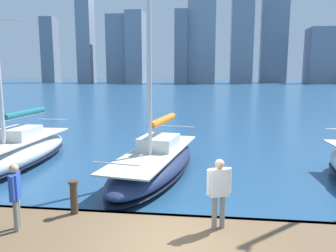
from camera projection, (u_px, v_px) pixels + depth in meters
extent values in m
cube|color=brown|center=(171.00, 242.00, 7.45)|extent=(28.00, 2.80, 0.10)
cube|color=#473828|center=(176.00, 217.00, 8.74)|extent=(28.00, 0.16, 0.10)
cylinder|color=#473828|center=(175.00, 230.00, 8.63)|extent=(0.28, 0.28, 0.50)
cube|color=gray|center=(319.00, 56.00, 151.75)|extent=(11.06, 12.00, 25.30)
cube|color=gray|center=(274.00, 32.00, 162.87)|extent=(12.07, 9.42, 50.08)
cube|color=gray|center=(242.00, 27.00, 157.77)|extent=(10.35, 8.20, 53.86)
cube|color=#919BAB|center=(202.00, 28.00, 162.06)|extent=(13.46, 10.05, 54.12)
cube|color=gray|center=(181.00, 47.00, 159.00)|extent=(6.18, 6.61, 34.86)
cube|color=#858F9F|center=(136.00, 48.00, 161.46)|extent=(8.29, 11.62, 34.36)
cube|color=gray|center=(120.00, 50.00, 166.24)|extent=(11.31, 11.93, 33.38)
cube|color=gray|center=(85.00, 29.00, 165.24)|extent=(7.16, 8.33, 53.92)
cube|color=gray|center=(50.00, 50.00, 174.26)|extent=(7.22, 7.65, 33.85)
ellipsoid|color=navy|center=(155.00, 164.00, 14.02)|extent=(3.75, 8.77, 1.02)
ellipsoid|color=black|center=(155.00, 170.00, 14.07)|extent=(3.77, 8.81, 0.10)
cube|color=beige|center=(155.00, 152.00, 13.94)|extent=(3.15, 7.69, 0.06)
cube|color=silver|center=(159.00, 142.00, 14.37)|extent=(1.74, 2.07, 0.55)
cylinder|color=silver|center=(149.00, 19.00, 12.49)|extent=(0.16, 0.16, 10.68)
cylinder|color=silver|center=(163.00, 123.00, 14.86)|extent=(0.68, 3.54, 0.12)
cylinder|color=orange|center=(163.00, 120.00, 14.84)|extent=(0.83, 3.29, 0.32)
cylinder|color=silver|center=(116.00, 164.00, 10.15)|extent=(1.58, 0.29, 0.04)
cylinder|color=silver|center=(177.00, 126.00, 17.48)|extent=(1.82, 0.33, 0.04)
ellipsoid|color=silver|center=(14.00, 155.00, 15.33)|extent=(2.49, 8.69, 1.19)
ellipsoid|color=black|center=(15.00, 161.00, 15.38)|extent=(2.50, 8.74, 0.10)
cube|color=beige|center=(13.00, 142.00, 15.23)|extent=(2.05, 7.65, 0.06)
cube|color=silver|center=(19.00, 133.00, 15.69)|extent=(1.45, 1.93, 0.55)
cylinder|color=silver|center=(26.00, 115.00, 16.21)|extent=(0.17, 3.64, 0.12)
cylinder|color=#19606B|center=(26.00, 113.00, 16.19)|extent=(0.37, 3.35, 0.32)
cylinder|color=silver|center=(53.00, 119.00, 18.97)|extent=(1.78, 0.06, 0.04)
cylinder|color=gray|center=(18.00, 213.00, 7.97)|extent=(0.12, 0.12, 0.77)
cylinder|color=gray|center=(16.00, 216.00, 7.78)|extent=(0.12, 0.12, 0.77)
cube|color=#284CB7|center=(15.00, 186.00, 7.77)|extent=(0.32, 0.47, 0.64)
cylinder|color=#284CB7|center=(17.00, 182.00, 8.01)|extent=(0.09, 0.09, 0.59)
cylinder|color=#284CB7|center=(12.00, 189.00, 7.52)|extent=(0.09, 0.09, 0.59)
sphere|color=tan|center=(14.00, 169.00, 7.70)|extent=(0.22, 0.22, 0.22)
cylinder|color=gray|center=(214.00, 213.00, 7.91)|extent=(0.13, 0.13, 0.82)
cylinder|color=gray|center=(222.00, 212.00, 7.97)|extent=(0.13, 0.13, 0.82)
cube|color=white|center=(219.00, 182.00, 7.82)|extent=(0.50, 0.36, 0.68)
cylinder|color=white|center=(209.00, 182.00, 7.75)|extent=(0.10, 0.10, 0.63)
cylinder|color=white|center=(229.00, 180.00, 7.89)|extent=(0.10, 0.10, 0.63)
sphere|color=tan|center=(220.00, 164.00, 7.75)|extent=(0.23, 0.23, 0.23)
cylinder|color=#423323|center=(74.00, 198.00, 8.78)|extent=(0.20, 0.20, 0.85)
cylinder|color=#423323|center=(73.00, 182.00, 8.71)|extent=(0.26, 0.26, 0.06)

